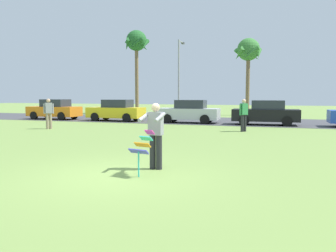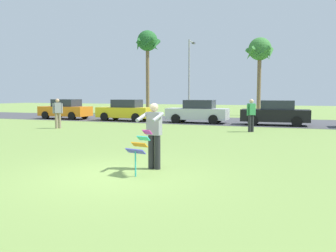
{
  "view_description": "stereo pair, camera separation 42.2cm",
  "coord_description": "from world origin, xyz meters",
  "px_view_note": "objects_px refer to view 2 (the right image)",
  "views": [
    {
      "loc": [
        3.74,
        -7.28,
        1.94
      ],
      "look_at": [
        0.62,
        2.0,
        1.05
      ],
      "focal_mm": 36.56,
      "sensor_mm": 36.0,
      "label": 1
    },
    {
      "loc": [
        4.14,
        -7.14,
        1.94
      ],
      "look_at": [
        0.62,
        2.0,
        1.05
      ],
      "focal_mm": 36.56,
      "sensor_mm": 36.0,
      "label": 2
    }
  ],
  "objects_px": {
    "person_kite_flyer": "(154,133)",
    "parked_car_silver": "(198,112)",
    "parked_car_black": "(276,113)",
    "person_walker_far": "(58,112)",
    "parked_car_orange": "(65,109)",
    "parked_car_yellow": "(126,111)",
    "kite_held": "(140,146)",
    "palm_tree_right_near": "(260,52)",
    "palm_tree_left_near": "(147,44)",
    "streetlight_pole": "(190,73)",
    "person_walker_near": "(251,114)"
  },
  "relations": [
    {
      "from": "person_walker_far",
      "to": "parked_car_orange",
      "type": "bearing_deg",
      "value": 124.75
    },
    {
      "from": "kite_held",
      "to": "person_walker_far",
      "type": "distance_m",
      "value": 13.02
    },
    {
      "from": "kite_held",
      "to": "parked_car_black",
      "type": "distance_m",
      "value": 15.64
    },
    {
      "from": "palm_tree_right_near",
      "to": "person_walker_near",
      "type": "distance_m",
      "value": 15.72
    },
    {
      "from": "parked_car_black",
      "to": "palm_tree_left_near",
      "type": "xyz_separation_m",
      "value": [
        -13.44,
        9.84,
        6.37
      ]
    },
    {
      "from": "kite_held",
      "to": "parked_car_yellow",
      "type": "distance_m",
      "value": 17.75
    },
    {
      "from": "person_kite_flyer",
      "to": "palm_tree_left_near",
      "type": "height_order",
      "value": "palm_tree_left_near"
    },
    {
      "from": "person_kite_flyer",
      "to": "palm_tree_left_near",
      "type": "bearing_deg",
      "value": 114.8
    },
    {
      "from": "person_kite_flyer",
      "to": "parked_car_yellow",
      "type": "distance_m",
      "value": 17.11
    },
    {
      "from": "parked_car_black",
      "to": "person_walker_far",
      "type": "distance_m",
      "value": 13.44
    },
    {
      "from": "parked_car_black",
      "to": "person_walker_far",
      "type": "bearing_deg",
      "value": -150.37
    },
    {
      "from": "person_kite_flyer",
      "to": "palm_tree_left_near",
      "type": "relative_size",
      "value": 0.2
    },
    {
      "from": "kite_held",
      "to": "palm_tree_right_near",
      "type": "relative_size",
      "value": 0.15
    },
    {
      "from": "person_walker_far",
      "to": "palm_tree_left_near",
      "type": "bearing_deg",
      "value": 96.09
    },
    {
      "from": "person_kite_flyer",
      "to": "parked_car_black",
      "type": "bearing_deg",
      "value": 81.91
    },
    {
      "from": "parked_car_orange",
      "to": "person_walker_far",
      "type": "relative_size",
      "value": 2.45
    },
    {
      "from": "kite_held",
      "to": "parked_car_yellow",
      "type": "height_order",
      "value": "parked_car_yellow"
    },
    {
      "from": "parked_car_yellow",
      "to": "palm_tree_right_near",
      "type": "xyz_separation_m",
      "value": [
        8.6,
        10.28,
        5.15
      ]
    },
    {
      "from": "kite_held",
      "to": "streetlight_pole",
      "type": "distance_m",
      "value": 24.15
    },
    {
      "from": "palm_tree_right_near",
      "to": "palm_tree_left_near",
      "type": "bearing_deg",
      "value": -177.77
    },
    {
      "from": "palm_tree_right_near",
      "to": "streetlight_pole",
      "type": "relative_size",
      "value": 1.04
    },
    {
      "from": "person_kite_flyer",
      "to": "parked_car_black",
      "type": "xyz_separation_m",
      "value": [
        2.09,
        14.73,
        -0.18
      ]
    },
    {
      "from": "kite_held",
      "to": "person_walker_near",
      "type": "bearing_deg",
      "value": 83.71
    },
    {
      "from": "person_kite_flyer",
      "to": "parked_car_silver",
      "type": "distance_m",
      "value": 15.04
    },
    {
      "from": "kite_held",
      "to": "parked_car_silver",
      "type": "xyz_separation_m",
      "value": [
        -3.02,
        15.49,
        0.06
      ]
    },
    {
      "from": "parked_car_yellow",
      "to": "palm_tree_left_near",
      "type": "relative_size",
      "value": 0.49
    },
    {
      "from": "person_kite_flyer",
      "to": "streetlight_pole",
      "type": "distance_m",
      "value": 23.4
    },
    {
      "from": "parked_car_orange",
      "to": "parked_car_yellow",
      "type": "distance_m",
      "value": 5.49
    },
    {
      "from": "streetlight_pole",
      "to": "parked_car_yellow",
      "type": "bearing_deg",
      "value": -108.84
    },
    {
      "from": "person_walker_near",
      "to": "person_walker_far",
      "type": "relative_size",
      "value": 1.0
    },
    {
      "from": "palm_tree_right_near",
      "to": "kite_held",
      "type": "bearing_deg",
      "value": -89.86
    },
    {
      "from": "person_kite_flyer",
      "to": "person_walker_far",
      "type": "xyz_separation_m",
      "value": [
        -9.59,
        8.08,
        -0.02
      ]
    },
    {
      "from": "person_kite_flyer",
      "to": "parked_car_silver",
      "type": "relative_size",
      "value": 0.41
    },
    {
      "from": "parked_car_orange",
      "to": "person_walker_far",
      "type": "xyz_separation_m",
      "value": [
        4.61,
        -6.64,
        0.16
      ]
    },
    {
      "from": "kite_held",
      "to": "person_walker_near",
      "type": "height_order",
      "value": "person_walker_near"
    },
    {
      "from": "parked_car_orange",
      "to": "parked_car_silver",
      "type": "distance_m",
      "value": 11.14
    },
    {
      "from": "person_kite_flyer",
      "to": "palm_tree_right_near",
      "type": "height_order",
      "value": "palm_tree_right_near"
    },
    {
      "from": "person_kite_flyer",
      "to": "parked_car_orange",
      "type": "relative_size",
      "value": 0.41
    },
    {
      "from": "person_kite_flyer",
      "to": "person_walker_near",
      "type": "height_order",
      "value": "same"
    },
    {
      "from": "parked_car_black",
      "to": "parked_car_silver",
      "type": "bearing_deg",
      "value": -180.0
    },
    {
      "from": "person_walker_far",
      "to": "kite_held",
      "type": "bearing_deg",
      "value": -42.82
    },
    {
      "from": "person_walker_near",
      "to": "parked_car_silver",
      "type": "bearing_deg",
      "value": 132.73
    },
    {
      "from": "person_kite_flyer",
      "to": "parked_car_yellow",
      "type": "bearing_deg",
      "value": 120.59
    },
    {
      "from": "kite_held",
      "to": "parked_car_orange",
      "type": "relative_size",
      "value": 0.26
    },
    {
      "from": "parked_car_black",
      "to": "palm_tree_left_near",
      "type": "relative_size",
      "value": 0.5
    },
    {
      "from": "palm_tree_left_near",
      "to": "person_walker_far",
      "type": "height_order",
      "value": "palm_tree_left_near"
    },
    {
      "from": "parked_car_silver",
      "to": "streetlight_pole",
      "type": "distance_m",
      "value": 8.84
    },
    {
      "from": "palm_tree_right_near",
      "to": "streetlight_pole",
      "type": "xyz_separation_m",
      "value": [
        -5.98,
        -2.62,
        -1.93
      ]
    },
    {
      "from": "person_kite_flyer",
      "to": "palm_tree_left_near",
      "type": "distance_m",
      "value": 27.76
    },
    {
      "from": "palm_tree_left_near",
      "to": "person_walker_far",
      "type": "distance_m",
      "value": 17.7
    }
  ]
}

